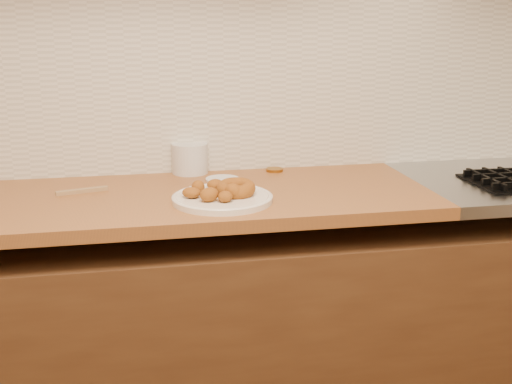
# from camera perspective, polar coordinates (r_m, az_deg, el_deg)

# --- Properties ---
(wall_back) EXTENTS (4.00, 0.02, 2.70)m
(wall_back) POSITION_cam_1_polar(r_m,az_deg,el_deg) (2.32, -0.17, 13.09)
(wall_back) COLOR tan
(wall_back) RESTS_ON ground
(base_cabinet) EXTENTS (3.60, 0.60, 0.77)m
(base_cabinet) POSITION_cam_1_polar(r_m,az_deg,el_deg) (2.27, 1.36, -12.32)
(base_cabinet) COLOR #55351C
(base_cabinet) RESTS_ON floor
(butcher_block) EXTENTS (2.30, 0.62, 0.04)m
(butcher_block) POSITION_cam_1_polar(r_m,az_deg,el_deg) (2.05, -16.57, -1.18)
(butcher_block) COLOR #975725
(butcher_block) RESTS_ON base_cabinet
(backsplash) EXTENTS (3.60, 0.02, 0.60)m
(backsplash) POSITION_cam_1_polar(r_m,az_deg,el_deg) (2.32, -0.11, 9.37)
(backsplash) COLOR silver
(backsplash) RESTS_ON wall_back
(donut_plate) EXTENTS (0.31, 0.31, 0.02)m
(donut_plate) POSITION_cam_1_polar(r_m,az_deg,el_deg) (1.94, -3.01, -0.60)
(donut_plate) COLOR white
(donut_plate) RESTS_ON butcher_block
(ring_donut) EXTENTS (0.13, 0.13, 0.05)m
(ring_donut) POSITION_cam_1_polar(r_m,az_deg,el_deg) (1.95, -1.81, 0.34)
(ring_donut) COLOR #965419
(ring_donut) RESTS_ON donut_plate
(fried_dough_chunks) EXTENTS (0.19, 0.20, 0.05)m
(fried_dough_chunks) POSITION_cam_1_polar(r_m,az_deg,el_deg) (1.92, -3.96, 0.08)
(fried_dough_chunks) COLOR #965419
(fried_dough_chunks) RESTS_ON donut_plate
(plastic_tub) EXTENTS (0.13, 0.13, 0.11)m
(plastic_tub) POSITION_cam_1_polar(r_m,az_deg,el_deg) (2.30, -5.90, 3.01)
(plastic_tub) COLOR silver
(plastic_tub) RESTS_ON butcher_block
(tub_lid) EXTENTS (0.13, 0.13, 0.01)m
(tub_lid) POSITION_cam_1_polar(r_m,az_deg,el_deg) (2.20, -3.00, 1.14)
(tub_lid) COLOR silver
(tub_lid) RESTS_ON butcher_block
(brass_jar_lid) EXTENTS (0.08, 0.08, 0.01)m
(brass_jar_lid) POSITION_cam_1_polar(r_m,az_deg,el_deg) (2.32, 1.67, 1.99)
(brass_jar_lid) COLOR #9F6D23
(brass_jar_lid) RESTS_ON butcher_block
(wooden_utensil) EXTENTS (0.16, 0.06, 0.01)m
(wooden_utensil) POSITION_cam_1_polar(r_m,az_deg,el_deg) (2.11, -15.20, 0.10)
(wooden_utensil) COLOR #97774D
(wooden_utensil) RESTS_ON butcher_block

